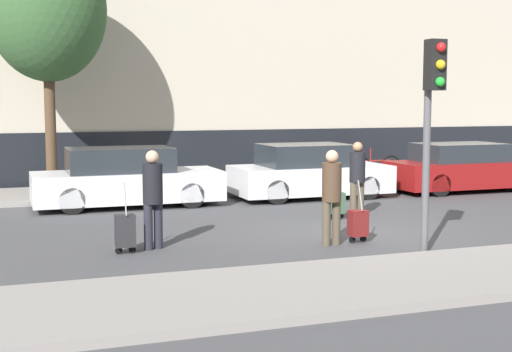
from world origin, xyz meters
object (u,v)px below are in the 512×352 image
Objects in this scene: trolley_left at (125,231)px; pedestrian_center at (332,192)px; parked_car_2 at (462,168)px; bare_tree_near_crossing at (47,10)px; trolley_center at (358,223)px; trolley_right at (336,203)px; parked_car_1 at (309,173)px; pedestrian_left at (153,193)px; parked_bicycle at (376,167)px; parked_car_0 at (126,179)px; pedestrian_right at (357,175)px; traffic_light at (432,103)px.

pedestrian_center reaches higher than trolley_left.
bare_tree_near_crossing is at bearing 167.12° from parked_car_2.
bare_tree_near_crossing is (-4.72, 7.99, 4.46)m from trolley_center.
pedestrian_center is 2.85m from trolley_right.
pedestrian_left is (-5.11, -5.01, 0.31)m from parked_car_1.
parked_car_1 is 3.38m from trolley_right.
trolley_right is 7.04m from parked_bicycle.
trolley_center is (-6.17, -5.50, -0.28)m from parked_car_2.
parked_car_0 is 1.04× the size of parked_car_2.
pedestrian_left is 3.09m from pedestrian_center.
trolley_left is 0.73× the size of pedestrian_right.
trolley_center is at bearing -60.95° from parked_car_0.
pedestrian_right is 0.47× the size of traffic_light.
pedestrian_left is 0.49× the size of traffic_light.
bare_tree_near_crossing is (-10.90, 2.49, 4.18)m from parked_car_2.
parked_car_1 is 3.60× the size of trolley_center.
trolley_center is at bearing -138.30° from parked_car_2.
pedestrian_left reaches higher than parked_car_1.
pedestrian_left is 0.26× the size of bare_tree_near_crossing.
pedestrian_right is (-4.87, -2.99, 0.29)m from parked_car_2.
bare_tree_near_crossing reaches higher than pedestrian_left.
pedestrian_center is 1.02× the size of pedestrian_right.
pedestrian_left reaches higher than parked_car_0.
bare_tree_near_crossing reaches higher than parked_car_1.
trolley_center is at bearing -105.38° from parked_car_1.
parked_car_0 is at bearing -55.73° from bare_tree_near_crossing.
parked_car_2 is 3.57× the size of trolley_left.
pedestrian_center is at bearing -136.14° from pedestrian_right.
trolley_left is 0.71× the size of pedestrian_center.
traffic_light is at bearing -114.58° from parked_bicycle.
pedestrian_center is at bearing -174.91° from trolley_center.
trolley_center is 0.17× the size of bare_tree_near_crossing.
pedestrian_center is at bearing -34.88° from pedestrian_left.
traffic_light is 10.62m from parked_bicycle.
trolley_left is 3.60m from pedestrian_center.
traffic_light reaches higher than parked_car_0.
bare_tree_near_crossing is (-5.48, 5.58, 4.47)m from trolley_right.
trolley_left is 8.76m from bare_tree_near_crossing.
pedestrian_right is at bearing -148.45° from parked_car_2.
trolley_right is at bearing -150.27° from parked_car_2.
parked_car_0 is 1.09× the size of parked_car_1.
trolley_right is at bearing -40.12° from parked_car_0.
parked_car_0 reaches higher than parked_car_2.
parked_car_2 is 1.22× the size of traffic_light.
traffic_light is at bearing -60.60° from bare_tree_near_crossing.
parked_bicycle is at bearing 58.87° from trolley_center.
bare_tree_near_crossing is (-1.54, 2.26, 4.15)m from parked_car_0.
pedestrian_left reaches higher than trolley_center.
traffic_light reaches higher than parked_car_2.
parked_car_0 is 9.36m from parked_car_2.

